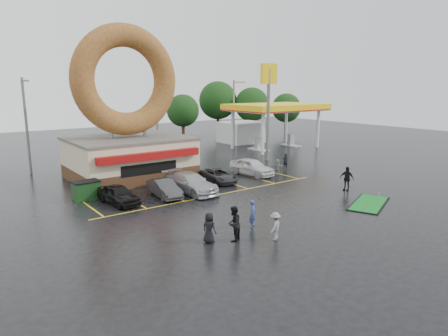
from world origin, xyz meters
TOP-DOWN VIEW (x-y plane):
  - ground at (0.00, 0.00)m, footprint 120.00×120.00m
  - donut_shop at (-3.00, 12.97)m, footprint 10.20×8.70m
  - gas_station at (20.00, 20.94)m, footprint 12.30×13.65m
  - shell_sign at (13.00, 12.00)m, footprint 2.20×0.36m
  - streetlight_left at (-10.00, 19.92)m, footprint 0.40×2.21m
  - streetlight_mid at (4.00, 20.92)m, footprint 0.40×2.21m
  - streetlight_right at (16.00, 21.92)m, footprint 0.40×2.21m
  - tree_far_a at (26.00, 30.00)m, footprint 5.60×5.60m
  - tree_far_b at (32.00, 28.00)m, footprint 4.90×4.90m
  - tree_far_c at (22.00, 34.00)m, footprint 6.30×6.30m
  - tree_far_d at (14.00, 32.00)m, footprint 4.90×4.90m
  - car_black at (-7.10, 5.64)m, footprint 2.11×4.17m
  - car_dgrey at (-3.61, 5.34)m, footprint 1.72×4.10m
  - car_silver at (-1.38, 5.19)m, footprint 2.78×5.53m
  - car_grey at (2.42, 6.73)m, footprint 2.40×4.41m
  - car_white at (6.55, 7.13)m, footprint 2.38×4.83m
  - person_blue at (-2.55, -3.66)m, footprint 0.72×0.70m
  - person_blackjkt at (-4.77, -4.65)m, footprint 1.18×1.11m
  - person_hoodie at (-2.90, -5.91)m, footprint 1.15×0.94m
  - person_bystander at (-5.99, -4.09)m, footprint 0.76×0.94m
  - person_cameraman at (9.02, -1.65)m, footprint 0.75×1.22m
  - person_walker_near at (8.53, 5.77)m, footprint 1.48×0.99m
  - person_walker_far at (11.31, 7.47)m, footprint 0.63×0.50m
  - dumpster at (-8.54, 8.20)m, footprint 1.82×1.23m
  - putting_green at (7.14, -5.00)m, footprint 5.20×3.73m

SIDE VIEW (x-z plane):
  - ground at x=0.00m, z-range 0.00..0.00m
  - putting_green at x=7.14m, z-range -0.26..0.34m
  - car_grey at x=2.42m, z-range 0.00..1.17m
  - dumpster at x=-8.54m, z-range 0.00..1.30m
  - car_dgrey at x=-3.61m, z-range 0.00..1.32m
  - car_black at x=-7.10m, z-range 0.00..1.36m
  - person_walker_far at x=11.31m, z-range 0.00..1.52m
  - person_walker_near at x=8.53m, z-range 0.00..1.53m
  - car_silver at x=-1.38m, z-range 0.00..1.54m
  - person_hoodie at x=-2.90m, z-range 0.00..1.55m
  - car_white at x=6.55m, z-range 0.00..1.58m
  - person_blue at x=-2.55m, z-range 0.00..1.66m
  - person_bystander at x=-5.99m, z-range 0.00..1.66m
  - person_blackjkt at x=-4.77m, z-range 0.00..1.92m
  - person_cameraman at x=9.02m, z-range 0.00..1.94m
  - gas_station at x=20.00m, z-range 0.75..6.65m
  - donut_shop at x=-3.00m, z-range -2.29..11.21m
  - tree_far_b at x=32.00m, z-range 1.03..8.03m
  - tree_far_d at x=14.00m, z-range 1.03..8.03m
  - streetlight_left at x=-10.00m, z-range 0.28..9.28m
  - streetlight_mid at x=4.00m, z-range 0.28..9.28m
  - streetlight_right at x=16.00m, z-range 0.28..9.28m
  - tree_far_a at x=26.00m, z-range 1.18..9.18m
  - tree_far_c at x=22.00m, z-range 1.34..10.34m
  - shell_sign at x=13.00m, z-range 2.08..12.68m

